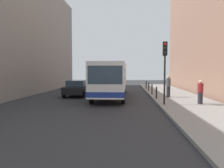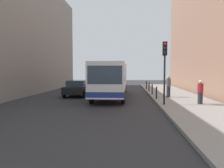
{
  "view_description": "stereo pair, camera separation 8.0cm",
  "coord_description": "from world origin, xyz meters",
  "px_view_note": "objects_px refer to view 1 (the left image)",
  "views": [
    {
      "loc": [
        1.08,
        -17.23,
        2.37
      ],
      "look_at": [
        -0.1,
        0.75,
        1.31
      ],
      "focal_mm": 36.26,
      "sensor_mm": 36.0,
      "label": 1
    },
    {
      "loc": [
        1.16,
        -17.22,
        2.37
      ],
      "look_at": [
        -0.1,
        0.75,
        1.31
      ],
      "focal_mm": 36.26,
      "sensor_mm": 36.0,
      "label": 2
    }
  ],
  "objects_px": {
    "pedestrian_near_signal": "(200,92)",
    "bollard_far": "(149,87)",
    "car_beside_bus": "(77,88)",
    "bollard_mid": "(152,89)",
    "bollard_near": "(156,93)",
    "bollard_farthest": "(146,85)",
    "pedestrian_mid_sidewalk": "(168,86)",
    "bus": "(111,78)",
    "traffic_light": "(165,61)"
  },
  "relations": [
    {
      "from": "traffic_light",
      "to": "bollard_farthest",
      "type": "relative_size",
      "value": 4.32
    },
    {
      "from": "car_beside_bus",
      "to": "bollard_mid",
      "type": "relative_size",
      "value": 4.69
    },
    {
      "from": "traffic_light",
      "to": "pedestrian_near_signal",
      "type": "height_order",
      "value": "traffic_light"
    },
    {
      "from": "bollard_near",
      "to": "pedestrian_near_signal",
      "type": "xyz_separation_m",
      "value": [
        2.54,
        -2.8,
        0.32
      ]
    },
    {
      "from": "bollard_mid",
      "to": "bollard_farthest",
      "type": "relative_size",
      "value": 1.0
    },
    {
      "from": "bollard_far",
      "to": "bollard_near",
      "type": "bearing_deg",
      "value": -90.0
    },
    {
      "from": "bollard_near",
      "to": "bollard_far",
      "type": "xyz_separation_m",
      "value": [
        0.0,
        6.36,
        0.0
      ]
    },
    {
      "from": "pedestrian_mid_sidewalk",
      "to": "bus",
      "type": "bearing_deg",
      "value": 32.22
    },
    {
      "from": "pedestrian_mid_sidewalk",
      "to": "bollard_near",
      "type": "bearing_deg",
      "value": 85.32
    },
    {
      "from": "bus",
      "to": "car_beside_bus",
      "type": "bearing_deg",
      "value": -12.63
    },
    {
      "from": "bollard_far",
      "to": "bollard_farthest",
      "type": "relative_size",
      "value": 1.0
    },
    {
      "from": "car_beside_bus",
      "to": "bollard_farthest",
      "type": "relative_size",
      "value": 4.69
    },
    {
      "from": "traffic_light",
      "to": "bollard_near",
      "type": "distance_m",
      "value": 4.0
    },
    {
      "from": "bus",
      "to": "pedestrian_mid_sidewalk",
      "type": "xyz_separation_m",
      "value": [
        4.86,
        -0.87,
        -0.67
      ]
    },
    {
      "from": "pedestrian_near_signal",
      "to": "pedestrian_mid_sidewalk",
      "type": "height_order",
      "value": "pedestrian_mid_sidewalk"
    },
    {
      "from": "bollard_farthest",
      "to": "pedestrian_mid_sidewalk",
      "type": "distance_m",
      "value": 8.57
    },
    {
      "from": "pedestrian_near_signal",
      "to": "traffic_light",
      "type": "bearing_deg",
      "value": 27.65
    },
    {
      "from": "traffic_light",
      "to": "bus",
      "type": "bearing_deg",
      "value": 126.77
    },
    {
      "from": "bollard_far",
      "to": "bollard_farthest",
      "type": "distance_m",
      "value": 3.18
    },
    {
      "from": "car_beside_bus",
      "to": "pedestrian_near_signal",
      "type": "relative_size",
      "value": 2.79
    },
    {
      "from": "bus",
      "to": "bollard_mid",
      "type": "height_order",
      "value": "bus"
    },
    {
      "from": "pedestrian_mid_sidewalk",
      "to": "bollard_far",
      "type": "bearing_deg",
      "value": -35.65
    },
    {
      "from": "traffic_light",
      "to": "bollard_mid",
      "type": "height_order",
      "value": "traffic_light"
    },
    {
      "from": "pedestrian_near_signal",
      "to": "pedestrian_mid_sidewalk",
      "type": "bearing_deg",
      "value": -51.86
    },
    {
      "from": "bollard_near",
      "to": "pedestrian_near_signal",
      "type": "distance_m",
      "value": 3.79
    },
    {
      "from": "pedestrian_near_signal",
      "to": "car_beside_bus",
      "type": "bearing_deg",
      "value": -11.78
    },
    {
      "from": "bollard_far",
      "to": "pedestrian_mid_sidewalk",
      "type": "relative_size",
      "value": 0.53
    },
    {
      "from": "bollard_farthest",
      "to": "pedestrian_near_signal",
      "type": "height_order",
      "value": "pedestrian_near_signal"
    },
    {
      "from": "car_beside_bus",
      "to": "bollard_mid",
      "type": "bearing_deg",
      "value": -177.92
    },
    {
      "from": "traffic_light",
      "to": "bollard_mid",
      "type": "xyz_separation_m",
      "value": [
        -0.1,
        6.39,
        -2.38
      ]
    },
    {
      "from": "car_beside_bus",
      "to": "bollard_far",
      "type": "height_order",
      "value": "car_beside_bus"
    },
    {
      "from": "bollard_farthest",
      "to": "pedestrian_mid_sidewalk",
      "type": "bearing_deg",
      "value": -82.45
    },
    {
      "from": "traffic_light",
      "to": "bollard_farthest",
      "type": "height_order",
      "value": "traffic_light"
    },
    {
      "from": "bollard_near",
      "to": "car_beside_bus",
      "type": "bearing_deg",
      "value": 159.15
    },
    {
      "from": "bus",
      "to": "bollard_mid",
      "type": "bearing_deg",
      "value": -160.94
    },
    {
      "from": "bus",
      "to": "traffic_light",
      "type": "relative_size",
      "value": 2.69
    },
    {
      "from": "pedestrian_near_signal",
      "to": "bollard_far",
      "type": "bearing_deg",
      "value": -56.52
    },
    {
      "from": "bus",
      "to": "pedestrian_near_signal",
      "type": "height_order",
      "value": "bus"
    },
    {
      "from": "car_beside_bus",
      "to": "bus",
      "type": "bearing_deg",
      "value": 165.06
    },
    {
      "from": "car_beside_bus",
      "to": "pedestrian_mid_sidewalk",
      "type": "bearing_deg",
      "value": 166.77
    },
    {
      "from": "pedestrian_near_signal",
      "to": "bollard_mid",
      "type": "bearing_deg",
      "value": -49.01
    },
    {
      "from": "bus",
      "to": "pedestrian_mid_sidewalk",
      "type": "height_order",
      "value": "bus"
    },
    {
      "from": "bus",
      "to": "traffic_light",
      "type": "distance_m",
      "value": 6.53
    },
    {
      "from": "bus",
      "to": "car_beside_bus",
      "type": "xyz_separation_m",
      "value": [
        -3.32,
        0.77,
        -0.94
      ]
    },
    {
      "from": "car_beside_bus",
      "to": "traffic_light",
      "type": "distance_m",
      "value": 9.54
    },
    {
      "from": "traffic_light",
      "to": "bollard_farthest",
      "type": "bearing_deg",
      "value": 90.45
    },
    {
      "from": "bollard_farthest",
      "to": "pedestrian_mid_sidewalk",
      "type": "xyz_separation_m",
      "value": [
        1.13,
        -8.49,
        0.43
      ]
    },
    {
      "from": "pedestrian_mid_sidewalk",
      "to": "pedestrian_near_signal",
      "type": "bearing_deg",
      "value": 152.54
    },
    {
      "from": "car_beside_bus",
      "to": "bollard_mid",
      "type": "height_order",
      "value": "car_beside_bus"
    },
    {
      "from": "bus",
      "to": "bollard_farthest",
      "type": "bearing_deg",
      "value": -115.71
    }
  ]
}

